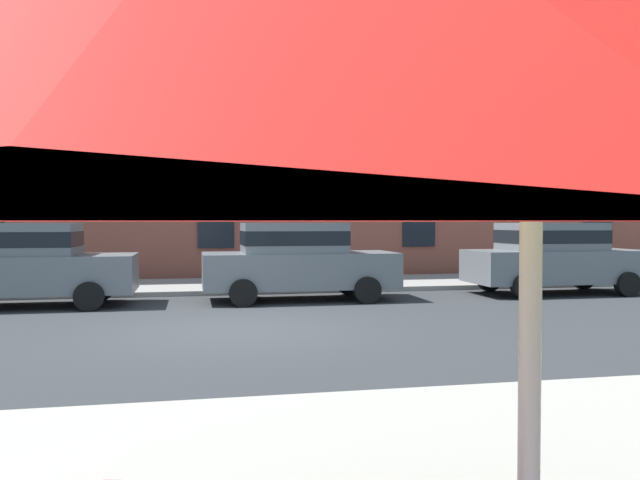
{
  "coord_description": "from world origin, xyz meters",
  "views": [
    {
      "loc": [
        -0.71,
        -10.54,
        1.81
      ],
      "look_at": [
        2.08,
        3.2,
        1.4
      ],
      "focal_mm": 35.38,
      "sensor_mm": 36.0,
      "label": 1
    }
  ],
  "objects_px": {
    "sedan_gray_downstreet": "(554,256)",
    "patio_umbrella": "(532,127)",
    "sedan_gray": "(25,262)",
    "sedan_gray_midblock": "(297,259)"
  },
  "relations": [
    {
      "from": "sedan_gray_midblock",
      "to": "sedan_gray_downstreet",
      "type": "height_order",
      "value": "same"
    },
    {
      "from": "sedan_gray",
      "to": "sedan_gray_downstreet",
      "type": "bearing_deg",
      "value": 0.0
    },
    {
      "from": "sedan_gray",
      "to": "sedan_gray_downstreet",
      "type": "relative_size",
      "value": 1.0
    },
    {
      "from": "sedan_gray",
      "to": "patio_umbrella",
      "type": "distance_m",
      "value": 13.47
    },
    {
      "from": "sedan_gray_downstreet",
      "to": "patio_umbrella",
      "type": "relative_size",
      "value": 1.23
    },
    {
      "from": "sedan_gray",
      "to": "patio_umbrella",
      "type": "xyz_separation_m",
      "value": [
        4.36,
        -12.7,
        1.11
      ]
    },
    {
      "from": "sedan_gray_downstreet",
      "to": "patio_umbrella",
      "type": "bearing_deg",
      "value": -122.14
    },
    {
      "from": "sedan_gray_downstreet",
      "to": "sedan_gray",
      "type": "bearing_deg",
      "value": 180.0
    },
    {
      "from": "patio_umbrella",
      "to": "sedan_gray_midblock",
      "type": "bearing_deg",
      "value": 83.39
    },
    {
      "from": "sedan_gray_midblock",
      "to": "patio_umbrella",
      "type": "bearing_deg",
      "value": -96.61
    }
  ]
}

